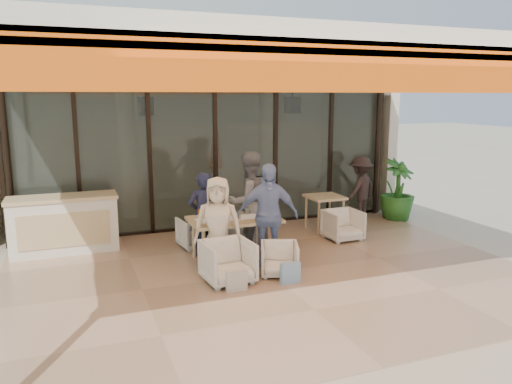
{
  "coord_description": "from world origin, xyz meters",
  "views": [
    {
      "loc": [
        -2.89,
        -6.91,
        2.77
      ],
      "look_at": [
        0.1,
        0.9,
        1.15
      ],
      "focal_mm": 35.0,
      "sensor_mm": 36.0,
      "label": 1
    }
  ],
  "objects_px": {
    "diner_grey": "(248,202)",
    "side_chair": "(343,224)",
    "diner_cream": "(218,225)",
    "diner_periwinkle": "(267,215)",
    "potted_palm": "(397,190)",
    "diner_navy": "(203,214)",
    "host_counter": "(64,224)",
    "standing_woman": "(360,189)",
    "chair_near_right": "(279,258)",
    "dining_table": "(234,221)",
    "chair_far_left": "(196,231)",
    "side_table": "(325,201)",
    "chair_near_left": "(228,260)",
    "chair_far_right": "(240,226)"
  },
  "relations": [
    {
      "from": "standing_woman",
      "to": "potted_palm",
      "type": "height_order",
      "value": "standing_woman"
    },
    {
      "from": "diner_periwinkle",
      "to": "dining_table",
      "type": "bearing_deg",
      "value": 145.91
    },
    {
      "from": "dining_table",
      "to": "potted_palm",
      "type": "xyz_separation_m",
      "value": [
        4.34,
        1.41,
        0.0
      ]
    },
    {
      "from": "dining_table",
      "to": "diner_cream",
      "type": "relative_size",
      "value": 0.97
    },
    {
      "from": "chair_near_right",
      "to": "standing_woman",
      "type": "bearing_deg",
      "value": 60.29
    },
    {
      "from": "chair_far_right",
      "to": "chair_near_left",
      "type": "relative_size",
      "value": 0.92
    },
    {
      "from": "diner_navy",
      "to": "standing_woman",
      "type": "height_order",
      "value": "diner_navy"
    },
    {
      "from": "host_counter",
      "to": "chair_near_left",
      "type": "xyz_separation_m",
      "value": [
        2.27,
        -2.42,
        -0.17
      ]
    },
    {
      "from": "diner_cream",
      "to": "diner_navy",
      "type": "bearing_deg",
      "value": 110.73
    },
    {
      "from": "host_counter",
      "to": "standing_woman",
      "type": "distance_m",
      "value": 6.18
    },
    {
      "from": "diner_cream",
      "to": "side_table",
      "type": "relative_size",
      "value": 2.07
    },
    {
      "from": "side_chair",
      "to": "chair_far_right",
      "type": "bearing_deg",
      "value": 162.66
    },
    {
      "from": "diner_navy",
      "to": "potted_palm",
      "type": "bearing_deg",
      "value": -177.42
    },
    {
      "from": "diner_navy",
      "to": "diner_grey",
      "type": "relative_size",
      "value": 0.82
    },
    {
      "from": "diner_grey",
      "to": "side_chair",
      "type": "bearing_deg",
      "value": 166.31
    },
    {
      "from": "chair_far_right",
      "to": "diner_grey",
      "type": "xyz_separation_m",
      "value": [
        0.0,
        -0.5,
        0.57
      ]
    },
    {
      "from": "diner_periwinkle",
      "to": "side_chair",
      "type": "distance_m",
      "value": 2.17
    },
    {
      "from": "host_counter",
      "to": "diner_periwinkle",
      "type": "distance_m",
      "value": 3.67
    },
    {
      "from": "chair_far_left",
      "to": "side_chair",
      "type": "height_order",
      "value": "side_chair"
    },
    {
      "from": "side_chair",
      "to": "potted_palm",
      "type": "relative_size",
      "value": 0.48
    },
    {
      "from": "chair_near_right",
      "to": "diner_cream",
      "type": "bearing_deg",
      "value": 169.81
    },
    {
      "from": "chair_near_right",
      "to": "diner_cream",
      "type": "relative_size",
      "value": 0.38
    },
    {
      "from": "diner_cream",
      "to": "side_chair",
      "type": "height_order",
      "value": "diner_cream"
    },
    {
      "from": "chair_far_left",
      "to": "diner_cream",
      "type": "distance_m",
      "value": 1.47
    },
    {
      "from": "diner_cream",
      "to": "potted_palm",
      "type": "relative_size",
      "value": 1.12
    },
    {
      "from": "host_counter",
      "to": "standing_woman",
      "type": "relative_size",
      "value": 1.26
    },
    {
      "from": "diner_cream",
      "to": "side_chair",
      "type": "relative_size",
      "value": 2.32
    },
    {
      "from": "chair_near_left",
      "to": "diner_grey",
      "type": "relative_size",
      "value": 0.4
    },
    {
      "from": "diner_navy",
      "to": "diner_cream",
      "type": "distance_m",
      "value": 0.9
    },
    {
      "from": "diner_navy",
      "to": "diner_periwinkle",
      "type": "xyz_separation_m",
      "value": [
        0.84,
        -0.9,
        0.11
      ]
    },
    {
      "from": "chair_far_left",
      "to": "diner_cream",
      "type": "xyz_separation_m",
      "value": [
        0.0,
        -1.4,
        0.45
      ]
    },
    {
      "from": "chair_near_left",
      "to": "chair_near_right",
      "type": "height_order",
      "value": "chair_near_left"
    },
    {
      "from": "host_counter",
      "to": "diner_periwinkle",
      "type": "relative_size",
      "value": 1.08
    },
    {
      "from": "diner_periwinkle",
      "to": "side_table",
      "type": "relative_size",
      "value": 2.3
    },
    {
      "from": "dining_table",
      "to": "chair_far_left",
      "type": "height_order",
      "value": "dining_table"
    },
    {
      "from": "chair_far_left",
      "to": "side_table",
      "type": "relative_size",
      "value": 0.85
    },
    {
      "from": "standing_woman",
      "to": "potted_palm",
      "type": "relative_size",
      "value": 1.06
    },
    {
      "from": "diner_grey",
      "to": "standing_woman",
      "type": "height_order",
      "value": "diner_grey"
    },
    {
      "from": "host_counter",
      "to": "potted_palm",
      "type": "xyz_separation_m",
      "value": [
        7.03,
        -0.06,
        0.16
      ]
    },
    {
      "from": "dining_table",
      "to": "side_table",
      "type": "relative_size",
      "value": 2.01
    },
    {
      "from": "diner_cream",
      "to": "potted_palm",
      "type": "height_order",
      "value": "diner_cream"
    },
    {
      "from": "chair_near_left",
      "to": "standing_woman",
      "type": "height_order",
      "value": "standing_woman"
    },
    {
      "from": "chair_far_left",
      "to": "standing_woman",
      "type": "distance_m",
      "value": 3.99
    },
    {
      "from": "chair_near_left",
      "to": "potted_palm",
      "type": "height_order",
      "value": "potted_palm"
    },
    {
      "from": "side_chair",
      "to": "standing_woman",
      "type": "relative_size",
      "value": 0.45
    },
    {
      "from": "dining_table",
      "to": "diner_navy",
      "type": "bearing_deg",
      "value": 133.02
    },
    {
      "from": "diner_grey",
      "to": "dining_table",
      "type": "bearing_deg",
      "value": 34.24
    },
    {
      "from": "side_chair",
      "to": "chair_near_right",
      "type": "bearing_deg",
      "value": -146.34
    },
    {
      "from": "diner_cream",
      "to": "dining_table",
      "type": "bearing_deg",
      "value": 68.47
    },
    {
      "from": "potted_palm",
      "to": "diner_grey",
      "type": "bearing_deg",
      "value": -166.21
    }
  ]
}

